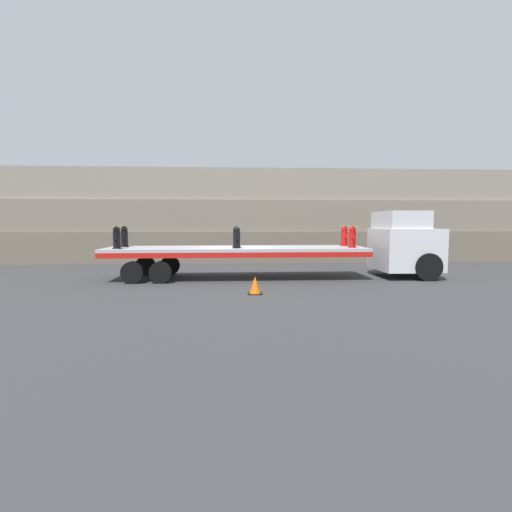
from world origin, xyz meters
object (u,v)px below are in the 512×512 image
Objects in this scene: fire_hydrant_red_far_2 at (344,236)px; fire_hydrant_black_far_1 at (236,236)px; traffic_cone at (255,285)px; fire_hydrant_black_far_0 at (124,237)px; fire_hydrant_black_near_0 at (117,238)px; fire_hydrant_red_near_2 at (352,237)px; fire_hydrant_black_near_1 at (237,238)px; flatbed_trailer at (221,253)px; truck_cab at (406,244)px.

fire_hydrant_black_far_1 is at bearing 180.00° from fire_hydrant_red_far_2.
fire_hydrant_red_far_2 is at bearing 45.60° from traffic_cone.
fire_hydrant_black_far_0 is 1.51× the size of traffic_cone.
fire_hydrant_black_near_0 and fire_hydrant_red_near_2 have the same top height.
fire_hydrant_black_near_1 is 3.40m from traffic_cone.
fire_hydrant_red_near_2 is (9.22, 0.00, 0.00)m from fire_hydrant_black_near_0.
fire_hydrant_black_near_0 is 9.29m from fire_hydrant_red_far_2.
fire_hydrant_black_far_0 is 9.29m from fire_hydrant_red_near_2.
fire_hydrant_black_near_0 is at bearing -90.00° from fire_hydrant_black_far_0.
fire_hydrant_red_far_2 is at bearing 6.05° from flatbed_trailer.
fire_hydrant_red_near_2 is at bearing -6.05° from flatbed_trailer.
fire_hydrant_red_far_2 is (0.00, 1.11, 0.00)m from fire_hydrant_red_near_2.
fire_hydrant_black_near_0 is 1.00× the size of fire_hydrant_red_near_2.
truck_cab is at bearing -4.49° from fire_hydrant_black_far_1.
fire_hydrant_black_near_1 is (4.61, 0.00, 0.00)m from fire_hydrant_black_near_0.
fire_hydrant_black_near_0 is at bearing -166.43° from fire_hydrant_black_far_1.
fire_hydrant_black_far_0 reaches higher than traffic_cone.
truck_cab reaches higher than fire_hydrant_red_near_2.
fire_hydrant_black_far_1 is 1.51× the size of traffic_cone.
fire_hydrant_black_near_1 is at bearing -175.51° from truck_cab.
flatbed_trailer is 4.06m from fire_hydrant_black_near_0.
truck_cab is 2.56m from fire_hydrant_red_far_2.
fire_hydrant_black_near_1 is at bearing -41.00° from flatbed_trailer.
truck_cab reaches higher than fire_hydrant_black_far_0.
fire_hydrant_black_far_1 reaches higher than traffic_cone.
fire_hydrant_red_near_2 is at bearing -90.00° from fire_hydrant_red_far_2.
truck_cab is 7.56m from traffic_cone.
flatbed_trailer is 5.32m from fire_hydrant_red_far_2.
flatbed_trailer is at bearing 173.95° from fire_hydrant_red_near_2.
fire_hydrant_black_far_0 and fire_hydrant_black_far_1 have the same top height.
flatbed_trailer is at bearing 139.00° from fire_hydrant_black_near_1.
fire_hydrant_red_near_2 is at bearing 36.80° from traffic_cone.
fire_hydrant_red_near_2 is at bearing -6.88° from fire_hydrant_black_far_0.
fire_hydrant_black_far_1 is at bearing 175.51° from truck_cab.
fire_hydrant_black_near_1 is (0.64, -0.56, 0.64)m from flatbed_trailer.
fire_hydrant_black_near_0 is at bearing -173.12° from fire_hydrant_red_far_2.
fire_hydrant_black_near_1 and fire_hydrant_red_far_2 have the same top height.
fire_hydrant_black_far_0 is at bearing 90.00° from fire_hydrant_black_near_0.
traffic_cone is at bearing -134.40° from fire_hydrant_red_far_2.
fire_hydrant_red_near_2 is 1.51× the size of traffic_cone.
fire_hydrant_black_near_0 is 1.11m from fire_hydrant_black_far_0.
fire_hydrant_red_far_2 is (-2.48, 0.56, 0.29)m from truck_cab.
fire_hydrant_red_near_2 is 5.28m from traffic_cone.
fire_hydrant_black_far_1 is (4.61, 0.00, 0.00)m from fire_hydrant_black_far_0.
fire_hydrant_red_near_2 is 1.11m from fire_hydrant_red_far_2.
traffic_cone is (5.15, -4.16, -1.41)m from fire_hydrant_black_far_0.
fire_hydrant_black_far_0 is at bearing 180.00° from fire_hydrant_black_far_1.
fire_hydrant_black_near_0 is 1.51× the size of traffic_cone.
truck_cab is 11.72m from fire_hydrant_black_far_0.
flatbed_trailer is at bearing 108.07° from traffic_cone.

